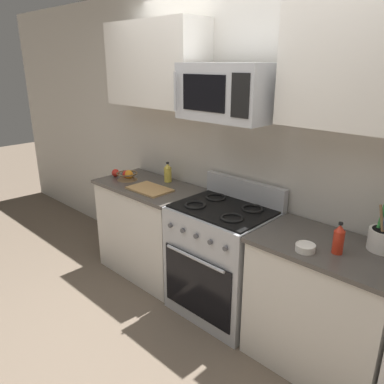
% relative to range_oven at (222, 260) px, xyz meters
% --- Properties ---
extents(ground_plane, '(16.00, 16.00, 0.00)m').
position_rel_range_oven_xyz_m(ground_plane, '(0.00, -0.69, -0.47)').
color(ground_plane, '#6B5B4C').
extents(wall_back, '(8.00, 0.10, 2.60)m').
position_rel_range_oven_xyz_m(wall_back, '(0.00, 0.36, 0.83)').
color(wall_back, beige).
rests_on(wall_back, ground).
extents(counter_left, '(1.02, 0.59, 0.91)m').
position_rel_range_oven_xyz_m(counter_left, '(-0.90, -0.00, -0.02)').
color(counter_left, silver).
rests_on(counter_left, ground).
extents(range_oven, '(0.76, 0.63, 1.09)m').
position_rel_range_oven_xyz_m(range_oven, '(0.00, 0.00, 0.00)').
color(range_oven, '#B2B5BA').
rests_on(range_oven, ground).
extents(counter_right, '(0.92, 0.59, 0.91)m').
position_rel_range_oven_xyz_m(counter_right, '(0.85, -0.00, -0.02)').
color(counter_right, silver).
rests_on(counter_right, ground).
extents(microwave, '(0.68, 0.44, 0.39)m').
position_rel_range_oven_xyz_m(microwave, '(-0.00, 0.03, 1.31)').
color(microwave, '#B2B5BA').
extents(upper_cabinets_left, '(1.01, 0.34, 0.70)m').
position_rel_range_oven_xyz_m(upper_cabinets_left, '(-0.90, 0.14, 1.49)').
color(upper_cabinets_left, silver).
extents(upper_cabinets_right, '(0.91, 0.34, 0.70)m').
position_rel_range_oven_xyz_m(upper_cabinets_right, '(0.86, 0.14, 1.49)').
color(upper_cabinets_right, silver).
extents(utensil_crock, '(0.18, 0.18, 0.34)m').
position_rel_range_oven_xyz_m(utensil_crock, '(1.10, 0.16, 0.51)').
color(utensil_crock, white).
rests_on(utensil_crock, counter_right).
extents(fruit_basket, '(0.20, 0.20, 0.10)m').
position_rel_range_oven_xyz_m(fruit_basket, '(-1.15, -0.05, 0.48)').
color(fruit_basket, brown).
rests_on(fruit_basket, counter_left).
extents(apple_loose, '(0.08, 0.08, 0.08)m').
position_rel_range_oven_xyz_m(apple_loose, '(-1.33, -0.06, 0.47)').
color(apple_loose, red).
rests_on(apple_loose, counter_left).
extents(cutting_board, '(0.38, 0.26, 0.02)m').
position_rel_range_oven_xyz_m(cutting_board, '(-0.77, -0.09, 0.44)').
color(cutting_board, tan).
rests_on(cutting_board, counter_left).
extents(bottle_hot_sauce, '(0.06, 0.06, 0.20)m').
position_rel_range_oven_xyz_m(bottle_hot_sauce, '(0.93, -0.07, 0.53)').
color(bottle_hot_sauce, red).
rests_on(bottle_hot_sauce, counter_right).
extents(bottle_oil, '(0.07, 0.07, 0.19)m').
position_rel_range_oven_xyz_m(bottle_oil, '(-0.83, 0.19, 0.52)').
color(bottle_oil, gold).
rests_on(bottle_oil, counter_left).
extents(prep_bowl, '(0.12, 0.12, 0.05)m').
position_rel_range_oven_xyz_m(prep_bowl, '(0.78, -0.18, 0.46)').
color(prep_bowl, white).
rests_on(prep_bowl, counter_right).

